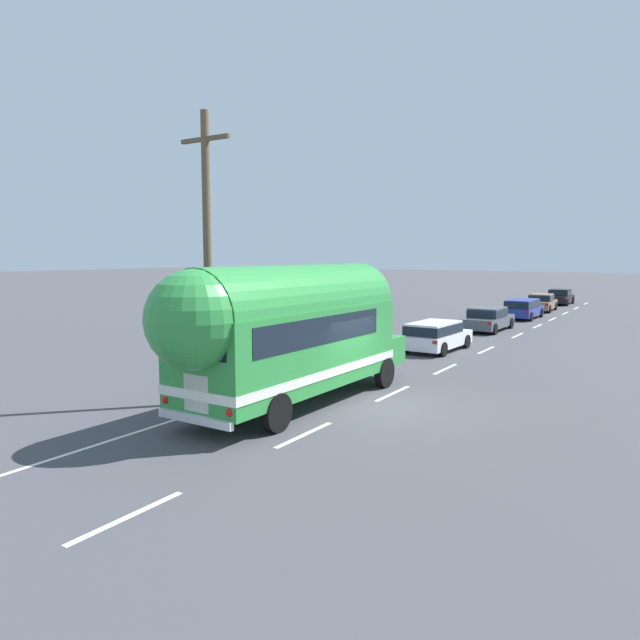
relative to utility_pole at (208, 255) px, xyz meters
The scene contains 9 objects.
ground_plane 6.50m from the utility_pole, 30.11° to the left, with size 300.00×300.00×0.00m, color #424247.
lane_markings 15.83m from the utility_pole, 84.21° to the left, with size 3.80×80.00×0.01m.
utility_pole is the anchor object (origin of this frame).
painted_bus 3.19m from the utility_pole, 18.55° to the left, with size 2.70×10.46×4.12m.
car_lead 13.30m from the utility_pole, 80.05° to the left, with size 2.06×4.33×1.37m.
car_second 21.69m from the utility_pole, 84.41° to the left, with size 2.02×4.81×1.37m.
car_third 29.20m from the utility_pole, 85.44° to the left, with size 1.92×4.60×1.37m.
car_fourth 35.77m from the utility_pole, 86.50° to the left, with size 1.99×4.42×1.37m.
car_fifth 43.24m from the utility_pole, 87.02° to the left, with size 1.90×4.42×1.37m.
Camera 1 is at (7.77, -15.03, 4.40)m, focal length 32.65 mm.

